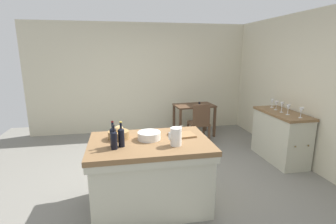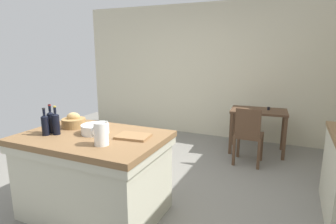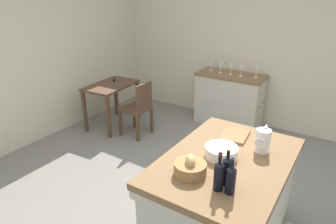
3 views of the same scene
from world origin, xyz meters
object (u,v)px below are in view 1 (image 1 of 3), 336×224
(cutting_board, at_px, (182,135))
(wine_glass_middle, at_px, (282,105))
(island_table, at_px, (150,171))
(side_cabinet, at_px, (280,136))
(bread_basket, at_px, (119,134))
(wine_glass_far_right, at_px, (272,102))
(writing_desk, at_px, (194,110))
(wash_bowl, at_px, (149,136))
(wooden_chair, at_px, (199,123))
(wine_bottle_dark, at_px, (121,137))
(wine_glass_left, at_px, (288,108))
(wine_glass_right, at_px, (276,104))
(pitcher, at_px, (176,136))
(wine_glass_far_left, at_px, (301,111))
(wine_bottle_amber, at_px, (113,136))
(wine_bottle_green, at_px, (114,139))

(cutting_board, xyz_separation_m, wine_glass_middle, (2.02, 0.86, 0.13))
(island_table, xyz_separation_m, side_cabinet, (2.48, 0.96, -0.02))
(bread_basket, distance_m, wine_glass_far_right, 3.12)
(writing_desk, distance_m, wash_bowl, 2.90)
(wooden_chair, relative_size, bread_basket, 3.48)
(wine_bottle_dark, bearing_deg, wooden_chair, 52.52)
(wine_glass_left, height_order, wine_glass_right, wine_glass_left)
(wash_bowl, height_order, wine_glass_far_right, wine_glass_far_right)
(pitcher, xyz_separation_m, wine_glass_right, (2.19, 1.36, 0.02))
(pitcher, xyz_separation_m, wash_bowl, (-0.28, 0.26, -0.06))
(wash_bowl, bearing_deg, pitcher, -43.57)
(wine_glass_far_left, distance_m, wine_glass_right, 0.60)
(side_cabinet, height_order, bread_basket, bread_basket)
(side_cabinet, bearing_deg, wine_glass_far_left, -85.31)
(cutting_board, bearing_deg, wine_glass_right, 27.32)
(wine_glass_right, bearing_deg, island_table, -154.96)
(cutting_board, height_order, wine_bottle_dark, wine_bottle_dark)
(side_cabinet, xyz_separation_m, wine_glass_left, (-0.03, -0.18, 0.56))
(pitcher, bearing_deg, wine_bottle_amber, 171.92)
(wine_bottle_amber, bearing_deg, wine_glass_middle, 20.37)
(wine_glass_far_left, bearing_deg, wine_glass_right, 94.36)
(wine_glass_left, distance_m, wine_glass_far_right, 0.57)
(side_cabinet, xyz_separation_m, wine_glass_far_left, (0.03, -0.40, 0.56))
(island_table, distance_m, wine_bottle_green, 0.69)
(island_table, distance_m, bread_basket, 0.61)
(wine_bottle_dark, bearing_deg, wine_bottle_green, -141.73)
(wine_bottle_dark, xyz_separation_m, wine_glass_far_left, (2.85, 0.69, 0.02))
(wooden_chair, bearing_deg, wine_glass_far_right, -27.42)
(wine_glass_left, relative_size, wine_glass_middle, 0.95)
(side_cabinet, height_order, pitcher, pitcher)
(island_table, bearing_deg, pitcher, -36.49)
(island_table, xyz_separation_m, wine_glass_far_left, (2.51, 0.56, 0.54))
(bread_basket, bearing_deg, writing_desk, 54.92)
(wine_glass_far_left, bearing_deg, wine_glass_left, 106.47)
(wooden_chair, bearing_deg, wine_glass_left, -46.04)
(wine_bottle_dark, relative_size, wine_glass_middle, 1.63)
(wine_bottle_green, relative_size, wine_glass_right, 1.74)
(writing_desk, bearing_deg, wine_glass_right, -52.56)
(wine_glass_middle, xyz_separation_m, wine_glass_right, (0.02, 0.19, -0.01))
(writing_desk, relative_size, wine_glass_left, 5.46)
(wine_glass_right, bearing_deg, side_cabinet, -86.33)
(island_table, relative_size, wine_bottle_amber, 4.88)
(wine_bottle_green, height_order, wine_glass_far_left, wine_bottle_green)
(side_cabinet, height_order, wine_glass_middle, wine_glass_middle)
(writing_desk, distance_m, wine_bottle_green, 3.33)
(island_table, bearing_deg, wine_bottle_green, -155.45)
(island_table, height_order, wine_glass_far_left, wine_glass_far_left)
(bread_basket, height_order, wine_glass_middle, wine_glass_middle)
(island_table, height_order, wine_glass_left, wine_glass_left)
(island_table, relative_size, wine_glass_far_right, 8.89)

